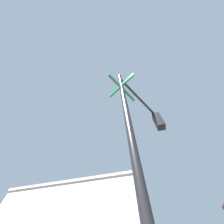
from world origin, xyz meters
The scene contains 1 object.
traffic_signal_near centered at (-6.53, -5.70, 4.15)m, with size 1.70×2.53×5.88m.
Camera 1 is at (-6.99, -7.88, 1.05)m, focal length 20.19 mm.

